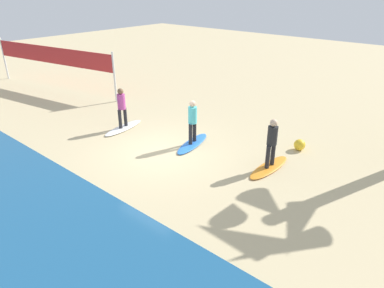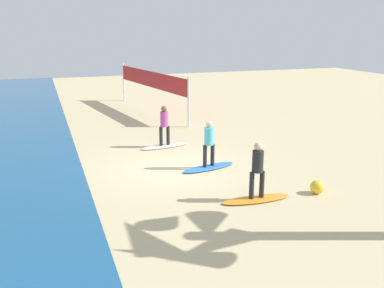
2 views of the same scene
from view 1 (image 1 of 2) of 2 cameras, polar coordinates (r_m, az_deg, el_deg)
The scene contains 9 objects.
ground_plane at distance 12.82m, azimuth -5.01°, elevation -1.21°, with size 60.00×60.00×0.00m, color #CCB789.
surfboard_orange at distance 11.89m, azimuth 12.34°, elevation -3.68°, with size 2.10×0.56×0.09m, color orange.
surfer_orange at distance 11.46m, azimuth 12.79°, elevation 0.68°, with size 0.32×0.46×1.64m.
surfboard_blue at distance 13.28m, azimuth 0.09°, elevation 0.09°, with size 2.10×0.56×0.09m, color blue.
surfer_blue at distance 12.90m, azimuth 0.09°, elevation 4.09°, with size 0.32×0.45×1.64m.
surfboard_white at distance 14.99m, azimuth -10.99°, elevation 2.59°, with size 2.10×0.56×0.09m, color white.
surfer_white at distance 14.65m, azimuth -11.30°, elevation 6.18°, with size 0.32×0.46×1.64m.
volleyball_net at distance 21.42m, azimuth -21.68°, elevation 12.90°, with size 8.97×1.61×2.50m.
beach_ball at distance 13.38m, azimuth 16.97°, elevation -0.12°, with size 0.41×0.41×0.41m, color yellow.
Camera 1 is at (-8.31, 7.97, 5.62)m, focal length 33.04 mm.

